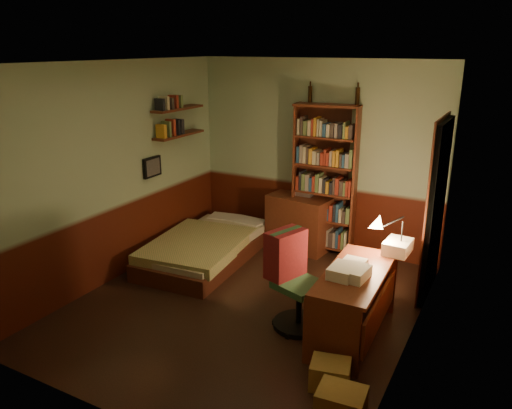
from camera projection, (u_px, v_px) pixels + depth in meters
The scene contains 24 objects.
floor at pixel (245, 305), 5.56m from camera, with size 3.50×4.00×0.02m, color black.
ceiling at pixel (244, 61), 4.76m from camera, with size 3.50×4.00×0.02m, color silver.
wall_back at pixel (317, 156), 6.84m from camera, with size 3.50×0.02×2.60m, color #90A984.
wall_left at pixel (117, 173), 5.95m from camera, with size 0.02×4.00×2.60m, color #90A984.
wall_right at pixel (419, 220), 4.36m from camera, with size 0.02×4.00×2.60m, color #90A984.
wall_front at pixel (102, 264), 3.47m from camera, with size 3.50×0.02×2.60m, color #90A984.
doorway at pixel (436, 210), 5.56m from camera, with size 0.06×0.90×2.00m, color black.
door_trim at pixel (433, 210), 5.58m from camera, with size 0.02×0.98×2.08m, color #3C190F.
bed at pixel (206, 239), 6.63m from camera, with size 1.04×1.95×0.58m, color olive.
dresser at pixel (298, 223), 6.98m from camera, with size 0.85×0.43×0.76m, color #552414.
mini_stereo at pixel (304, 190), 6.94m from camera, with size 0.25×0.19×0.14m, color #B2B2B7.
bookshelf at pixel (324, 181), 6.71m from camera, with size 0.87×0.27×2.03m, color #552414.
bottle_left at pixel (310, 94), 6.59m from camera, with size 0.06×0.06×0.21m, color black.
bottle_right at pixel (358, 96), 6.30m from camera, with size 0.06×0.06×0.22m, color black.
desk at pixel (354, 304), 4.86m from camera, with size 0.54×1.30×0.69m, color #552414.
paper_stack at pixel (398, 247), 5.17m from camera, with size 0.25×0.34×0.14m, color silver.
desk_lamp at pixel (403, 224), 5.07m from camera, with size 0.20×0.20×0.65m, color black.
office_chair at pixel (299, 287), 4.98m from camera, with size 0.46×0.40×0.91m, color #2F5C35.
red_jacket at pixel (294, 212), 5.01m from camera, with size 0.23×0.41×0.49m, color maroon.
wall_shelf_lower at pixel (179, 135), 6.73m from camera, with size 0.20×0.90×0.03m, color #552414.
wall_shelf_upper at pixel (178, 109), 6.62m from camera, with size 0.20×0.90×0.03m, color #552414.
framed_picture at pixel (152, 167), 6.45m from camera, with size 0.04×0.32×0.26m, color black.
cardboard_box_a at pixel (341, 406), 3.80m from camera, with size 0.36×0.29×0.27m, color olive.
cardboard_box_b at pixel (330, 374), 4.19m from camera, with size 0.33×0.27×0.23m, color olive.
Camera 1 is at (2.45, -4.30, 2.76)m, focal length 35.00 mm.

